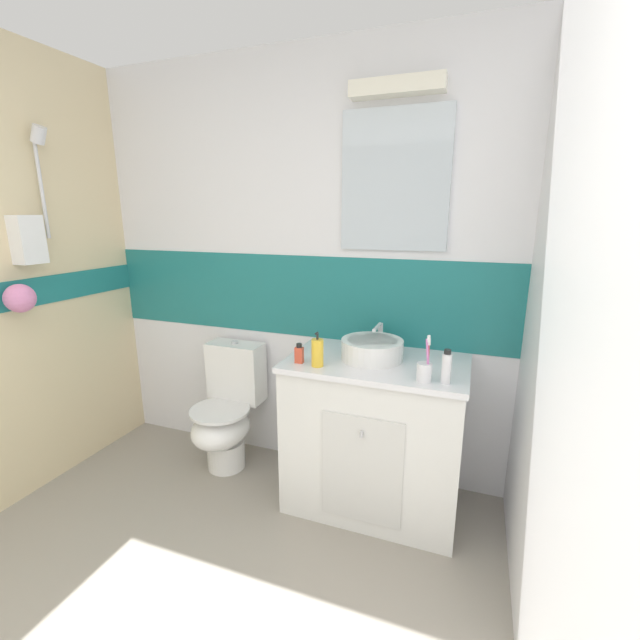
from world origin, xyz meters
name	(u,v)px	position (x,y,z in m)	size (l,w,h in m)	color
ground_plane	(184,605)	(0.00, 1.20, -0.02)	(3.20, 3.48, 0.04)	gray
wall_back_tiled	(299,269)	(0.01, 2.45, 1.26)	(3.20, 0.20, 2.50)	white
wall_right_plain	(602,359)	(1.35, 1.20, 1.25)	(0.10, 3.48, 2.50)	white
vanity_cabinet	(375,433)	(0.60, 2.12, 0.43)	(0.93, 0.59, 0.85)	silver
sink_basin	(372,348)	(0.56, 2.13, 0.91)	(0.33, 0.37, 0.16)	white
toilet	(227,411)	(-0.37, 2.16, 0.37)	(0.37, 0.50, 0.80)	white
toothbrush_cup	(425,370)	(0.86, 1.91, 0.90)	(0.07, 0.07, 0.22)	white
soap_dispenser	(317,353)	(0.33, 1.92, 0.92)	(0.06, 0.06, 0.18)	yellow
perfume_flask_small	(299,354)	(0.23, 1.93, 0.90)	(0.04, 0.03, 0.10)	#D84C33
deodorant_spray_can	(446,368)	(0.95, 1.92, 0.92)	(0.04, 0.04, 0.16)	white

